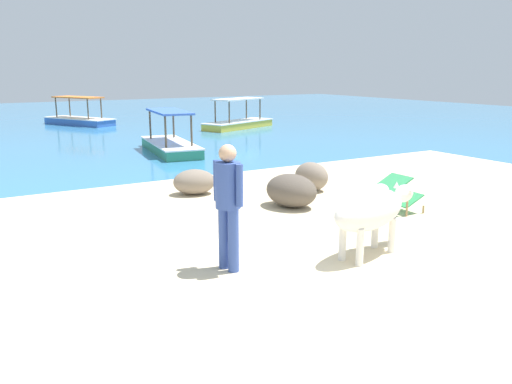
# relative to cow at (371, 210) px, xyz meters

# --- Properties ---
(sand_beach) EXTENTS (18.00, 14.00, 0.04)m
(sand_beach) POSITION_rel_cow_xyz_m (-0.68, -0.77, -0.67)
(sand_beach) COLOR beige
(sand_beach) RESTS_ON ground
(water_surface) EXTENTS (60.00, 36.00, 0.03)m
(water_surface) POSITION_rel_cow_xyz_m (-0.68, 21.23, -0.69)
(water_surface) COLOR teal
(water_surface) RESTS_ON ground
(cow) EXTENTS (1.76, 0.80, 0.98)m
(cow) POSITION_rel_cow_xyz_m (0.00, 0.00, 0.00)
(cow) COLOR silver
(cow) RESTS_ON sand_beach
(deck_chair_far) EXTENTS (0.77, 0.56, 0.68)m
(deck_chair_far) POSITION_rel_cow_xyz_m (1.98, 1.40, -0.26)
(deck_chair_far) COLOR #A37A4C
(deck_chair_far) RESTS_ON sand_beach
(person_standing) EXTENTS (0.32, 0.50, 1.62)m
(person_standing) POSITION_rel_cow_xyz_m (-1.92, 0.53, 0.30)
(person_standing) COLOR #334C99
(person_standing) RESTS_ON sand_beach
(shore_rock_large) EXTENTS (0.69, 0.87, 0.60)m
(shore_rock_large) POSITION_rel_cow_xyz_m (1.73, 3.66, -0.35)
(shore_rock_large) COLOR gray
(shore_rock_large) RESTS_ON sand_beach
(shore_rock_medium) EXTENTS (1.00, 0.85, 0.52)m
(shore_rock_medium) POSITION_rel_cow_xyz_m (-0.56, 4.59, -0.39)
(shore_rock_medium) COLOR gray
(shore_rock_medium) RESTS_ON sand_beach
(shore_rock_small) EXTENTS (1.02, 1.21, 0.62)m
(shore_rock_small) POSITION_rel_cow_xyz_m (0.57, 2.74, -0.34)
(shore_rock_small) COLOR brown
(shore_rock_small) RESTS_ON sand_beach
(boat_green) EXTENTS (1.67, 3.80, 1.29)m
(boat_green) POSITION_rel_cow_xyz_m (1.20, 10.25, -0.40)
(boat_green) COLOR #338E66
(boat_green) RESTS_ON water_surface
(boat_yellow) EXTENTS (3.83, 2.47, 1.29)m
(boat_yellow) POSITION_rel_cow_xyz_m (6.33, 15.16, -0.40)
(boat_yellow) COLOR gold
(boat_yellow) RESTS_ON water_surface
(boat_blue) EXTENTS (2.71, 3.79, 1.29)m
(boat_blue) POSITION_rel_cow_xyz_m (0.70, 20.25, -0.40)
(boat_blue) COLOR #3866B7
(boat_blue) RESTS_ON water_surface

